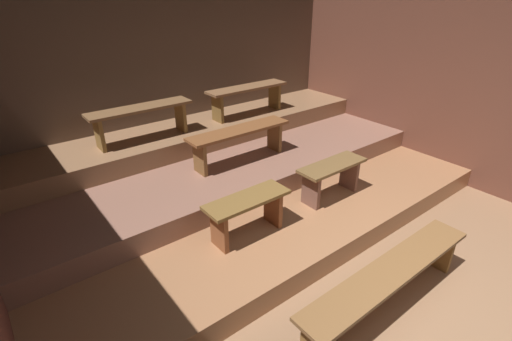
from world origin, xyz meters
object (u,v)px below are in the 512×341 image
Objects in this scene: bench_lower_left at (247,209)px; bench_upper_right at (248,93)px; bench_floor_center at (389,277)px; bench_lower_right at (332,174)px; bench_middle_center at (240,137)px; bench_upper_left at (141,115)px.

bench_upper_right reaches higher than bench_lower_left.
bench_lower_right is (0.79, 1.39, 0.22)m from bench_floor_center.
bench_middle_center is at bearing -132.11° from bench_upper_right.
bench_floor_center is at bearing -69.73° from bench_lower_left.
bench_lower_right is 0.68× the size of bench_upper_right.
bench_middle_center is at bearing 57.32° from bench_lower_left.
bench_middle_center is at bearing -43.68° from bench_upper_left.
bench_floor_center is 1.61m from bench_lower_right.
bench_floor_center is 1.51× the size of bench_upper_right.
bench_lower_left is at bearing 180.00° from bench_lower_right.
bench_lower_right is at bearing 0.00° from bench_lower_left.
bench_lower_right is at bearing -52.81° from bench_upper_left.
bench_lower_right is 2.59m from bench_upper_left.
bench_upper_right is (0.23, 2.02, 0.54)m from bench_lower_right.
bench_upper_left is at bearing 136.32° from bench_middle_center.
bench_upper_right reaches higher than bench_lower_right.
bench_middle_center reaches higher than bench_lower_left.
bench_lower_right reaches higher than bench_floor_center.
bench_floor_center is at bearing -94.63° from bench_middle_center.
bench_floor_center is 1.42× the size of bench_middle_center.
bench_upper_left is 1.00× the size of bench_upper_right.
bench_lower_left is 0.63× the size of bench_middle_center.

